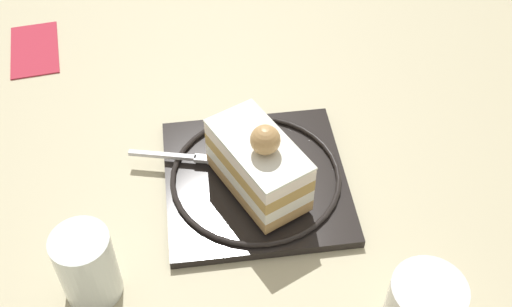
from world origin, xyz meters
The scene contains 6 objects.
ground_plane centered at (0.00, 0.00, 0.00)m, with size 2.40×2.40×0.00m, color #B8AF8A.
dessert_plate centered at (-0.02, 0.00, 0.01)m, with size 0.24×0.24×0.02m.
cake_slice centered at (-0.02, 0.02, 0.05)m, with size 0.12×0.14×0.10m.
fork centered at (0.06, -0.02, 0.02)m, with size 0.12×0.01×0.00m.
drink_glass_far centered at (0.13, 0.15, 0.04)m, with size 0.06×0.06×0.09m.
folded_napkin centered at (0.31, -0.23, 0.00)m, with size 0.12×0.07×0.00m, color #AD2A3C.
Camera 1 is at (-0.05, 0.48, 0.57)m, focal length 45.46 mm.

